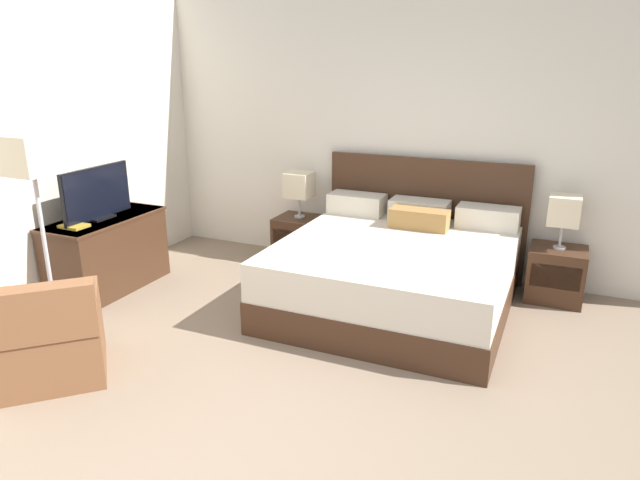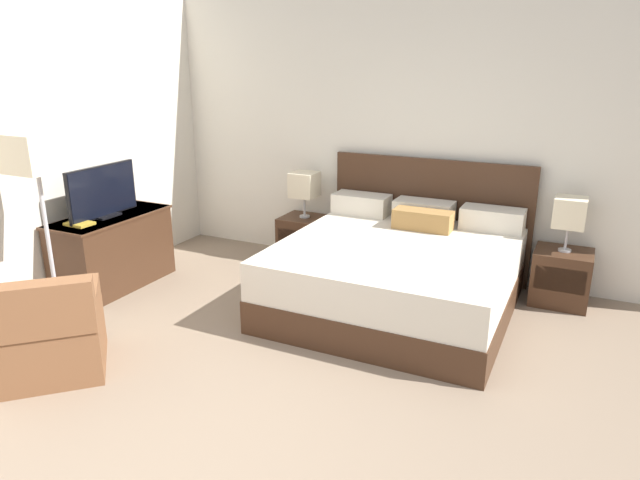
% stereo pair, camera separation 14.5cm
% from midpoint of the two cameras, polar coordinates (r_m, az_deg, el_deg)
% --- Properties ---
extents(wall_back, '(6.37, 0.06, 2.86)m').
position_cam_midpoint_polar(wall_back, '(5.83, 7.21, 10.89)').
color(wall_back, silver).
rests_on(wall_back, ground).
extents(wall_left, '(0.06, 5.47, 2.86)m').
position_cam_midpoint_polar(wall_left, '(5.50, -27.97, 8.57)').
color(wall_left, silver).
rests_on(wall_left, ground).
extents(bed, '(1.99, 2.01, 1.18)m').
position_cam_midpoint_polar(bed, '(5.06, 6.86, -3.01)').
color(bed, '#422819').
rests_on(bed, ground).
extents(nightstand_left, '(0.49, 0.44, 0.49)m').
position_cam_midpoint_polar(nightstand_left, '(6.15, -2.71, 0.08)').
color(nightstand_left, '#422819').
rests_on(nightstand_left, ground).
extents(nightstand_right, '(0.49, 0.44, 0.49)m').
position_cam_midpoint_polar(nightstand_right, '(5.56, 21.82, -3.19)').
color(nightstand_right, '#422819').
rests_on(nightstand_right, ground).
extents(table_lamp_left, '(0.26, 0.26, 0.48)m').
position_cam_midpoint_polar(table_lamp_left, '(6.00, -2.79, 5.49)').
color(table_lamp_left, '#B7B7BC').
rests_on(table_lamp_left, nightstand_left).
extents(table_lamp_right, '(0.26, 0.26, 0.48)m').
position_cam_midpoint_polar(table_lamp_right, '(5.39, 22.54, 2.72)').
color(table_lamp_right, '#B7B7BC').
rests_on(table_lamp_right, nightstand_right).
extents(dresser, '(0.54, 1.15, 0.70)m').
position_cam_midpoint_polar(dresser, '(5.77, -21.19, -1.15)').
color(dresser, '#422819').
rests_on(dresser, ground).
extents(tv, '(0.18, 0.78, 0.48)m').
position_cam_midpoint_polar(tv, '(5.59, -22.11, 4.27)').
color(tv, black).
rests_on(tv, dresser).
extents(book_red_cover, '(0.23, 0.17, 0.03)m').
position_cam_midpoint_polar(book_red_cover, '(5.43, -24.08, 1.29)').
color(book_red_cover, gold).
rests_on(book_red_cover, dresser).
extents(armchair_by_window, '(0.97, 0.97, 0.76)m').
position_cam_midpoint_polar(armchair_by_window, '(4.38, -26.36, -8.95)').
color(armchair_by_window, brown).
rests_on(armchair_by_window, ground).
extents(floor_lamp, '(0.39, 0.39, 1.60)m').
position_cam_midpoint_polar(floor_lamp, '(4.68, -27.63, 6.71)').
color(floor_lamp, '#B7B7BC').
rests_on(floor_lamp, ground).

